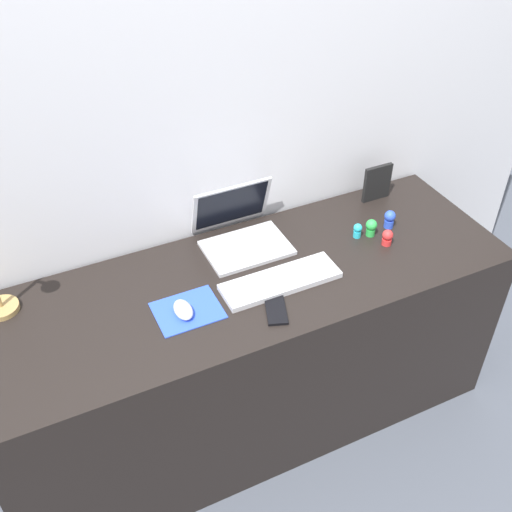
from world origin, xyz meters
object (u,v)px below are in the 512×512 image
at_px(picture_frame, 377,183).
at_px(toy_figurine_cyan, 358,230).
at_px(toy_figurine_red, 387,237).
at_px(mouse, 183,310).
at_px(toy_figurine_blue, 390,219).
at_px(keyboard, 281,281).
at_px(laptop, 240,229).
at_px(cell_phone, 276,310).
at_px(toy_figurine_green, 371,227).

bearing_deg(picture_frame, toy_figurine_cyan, -138.19).
bearing_deg(toy_figurine_red, mouse, -178.16).
bearing_deg(toy_figurine_blue, keyboard, -168.03).
xyz_separation_m(toy_figurine_cyan, toy_figurine_red, (0.07, -0.08, 0.00)).
bearing_deg(toy_figurine_red, laptop, 152.02).
relative_size(picture_frame, toy_figurine_blue, 2.10).
distance_m(cell_phone, picture_frame, 0.77).
xyz_separation_m(keyboard, toy_figurine_cyan, (0.37, 0.11, 0.02)).
height_order(keyboard, mouse, mouse).
height_order(cell_phone, toy_figurine_cyan, toy_figurine_cyan).
bearing_deg(laptop, toy_figurine_green, -21.67).
height_order(keyboard, picture_frame, picture_frame).
bearing_deg(picture_frame, cell_phone, -148.14).
distance_m(picture_frame, toy_figurine_red, 0.30).
distance_m(toy_figurine_blue, toy_figurine_cyan, 0.14).
bearing_deg(picture_frame, keyboard, -153.25).
bearing_deg(cell_phone, toy_figurine_cyan, 46.15).
distance_m(mouse, toy_figurine_blue, 0.87).
bearing_deg(toy_figurine_cyan, keyboard, -163.77).
relative_size(cell_phone, toy_figurine_cyan, 2.26).
bearing_deg(toy_figurine_green, mouse, -172.81).
relative_size(laptop, toy_figurine_green, 4.48).
bearing_deg(laptop, keyboard, -84.72).
relative_size(laptop, keyboard, 0.73).
distance_m(toy_figurine_cyan, toy_figurine_green, 0.05).
relative_size(keyboard, toy_figurine_cyan, 7.24).
xyz_separation_m(cell_phone, toy_figurine_red, (0.52, 0.14, 0.03)).
xyz_separation_m(laptop, toy_figurine_cyan, (0.40, -0.17, -0.02)).
xyz_separation_m(laptop, picture_frame, (0.60, 0.02, 0.02)).
distance_m(picture_frame, toy_figurine_cyan, 0.28).
bearing_deg(cell_phone, toy_figurine_red, 34.65).
relative_size(laptop, cell_phone, 2.34).
bearing_deg(picture_frame, laptop, -178.47).
bearing_deg(toy_figurine_green, toy_figurine_cyan, 166.22).
bearing_deg(picture_frame, toy_figurine_red, -116.25).
bearing_deg(picture_frame, toy_figurine_green, -128.25).
bearing_deg(mouse, toy_figurine_green, 7.19).
height_order(keyboard, toy_figurine_red, toy_figurine_red).
bearing_deg(toy_figurine_red, toy_figurine_cyan, 130.68).
bearing_deg(laptop, toy_figurine_red, -27.98).
bearing_deg(toy_figurine_red, picture_frame, 63.75).
distance_m(laptop, keyboard, 0.28).
height_order(mouse, picture_frame, picture_frame).
distance_m(mouse, toy_figurine_cyan, 0.73).
relative_size(cell_phone, toy_figurine_red, 2.09).
relative_size(toy_figurine_blue, toy_figurine_green, 1.07).
height_order(laptop, toy_figurine_red, laptop).
xyz_separation_m(laptop, toy_figurine_blue, (0.54, -0.17, -0.01)).
height_order(mouse, toy_figurine_cyan, toy_figurine_cyan).
bearing_deg(keyboard, cell_phone, -123.40).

